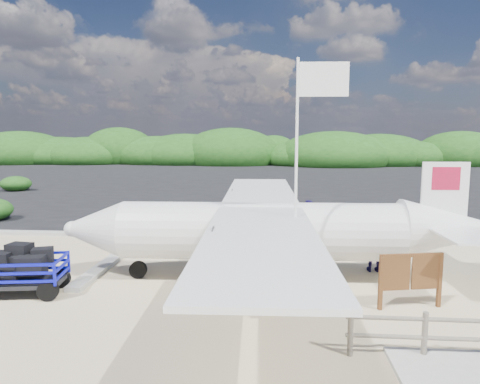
{
  "coord_description": "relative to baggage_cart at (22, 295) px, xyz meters",
  "views": [
    {
      "loc": [
        1.38,
        -13.59,
        4.58
      ],
      "look_at": [
        -0.19,
        5.85,
        1.99
      ],
      "focal_mm": 32.0,
      "sensor_mm": 36.0,
      "label": 1
    }
  ],
  "objects": [
    {
      "name": "asphalt_apron",
      "position": [
        5.88,
        32.26,
        0.0
      ],
      "size": [
        90.0,
        50.0,
        0.04
      ],
      "primitive_type": null,
      "color": "#B2B2B2",
      "rests_on": "ground"
    },
    {
      "name": "ground",
      "position": [
        5.88,
        2.26,
        0.0
      ],
      "size": [
        160.0,
        160.0,
        0.0
      ],
      "primitive_type": "plane",
      "color": "beige"
    },
    {
      "name": "crew_a",
      "position": [
        4.9,
        5.0,
        0.74
      ],
      "size": [
        0.6,
        0.45,
        1.49
      ],
      "primitive_type": "imported",
      "rotation": [
        0.0,
        0.0,
        2.95
      ],
      "color": "#1C144C",
      "rests_on": "ground"
    },
    {
      "name": "lagoon",
      "position": [
        -3.12,
        3.76,
        0.0
      ],
      "size": [
        9.0,
        7.0,
        0.4
      ],
      "primitive_type": null,
      "color": "#B2B2B2",
      "rests_on": "ground"
    },
    {
      "name": "baggage_cart",
      "position": [
        0.0,
        0.0,
        0.0
      ],
      "size": [
        2.84,
        1.9,
        1.32
      ],
      "primitive_type": null,
      "rotation": [
        0.0,
        0.0,
        0.16
      ],
      "color": "#0D11C7",
      "rests_on": "ground"
    },
    {
      "name": "signboard",
      "position": [
        10.89,
        -0.1,
        0.0
      ],
      "size": [
        1.86,
        0.53,
        1.53
      ],
      "primitive_type": null,
      "rotation": [
        0.0,
        0.0,
        0.19
      ],
      "color": "brown",
      "rests_on": "ground"
    },
    {
      "name": "vegetation_band",
      "position": [
        5.88,
        57.26,
        0.0
      ],
      "size": [
        124.0,
        8.0,
        4.4
      ],
      "primitive_type": null,
      "color": "#B2B2B2",
      "rests_on": "ground"
    },
    {
      "name": "crew_b",
      "position": [
        8.77,
        7.7,
        0.86
      ],
      "size": [
        0.9,
        0.73,
        1.72
      ],
      "primitive_type": "imported",
      "rotation": [
        0.0,
        0.0,
        3.04
      ],
      "color": "#1C144C",
      "rests_on": "ground"
    },
    {
      "name": "crew_c",
      "position": [
        10.68,
        3.0,
        0.9
      ],
      "size": [
        1.05,
        0.44,
        1.79
      ],
      "primitive_type": "imported",
      "rotation": [
        0.0,
        0.0,
        3.14
      ],
      "color": "#1C144C",
      "rests_on": "ground"
    },
    {
      "name": "flagpole",
      "position": [
        7.84,
        0.02,
        0.0
      ],
      "size": [
        1.34,
        0.61,
        6.56
      ],
      "primitive_type": null,
      "rotation": [
        0.0,
        0.0,
        0.05
      ],
      "color": "white",
      "rests_on": "ground"
    },
    {
      "name": "aircraft_large",
      "position": [
        18.49,
        28.78,
        0.0
      ],
      "size": [
        16.59,
        16.59,
        4.81
      ],
      "primitive_type": null,
      "rotation": [
        0.0,
        0.0,
        3.18
      ],
      "color": "#B2B2B2",
      "rests_on": "ground"
    }
  ]
}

